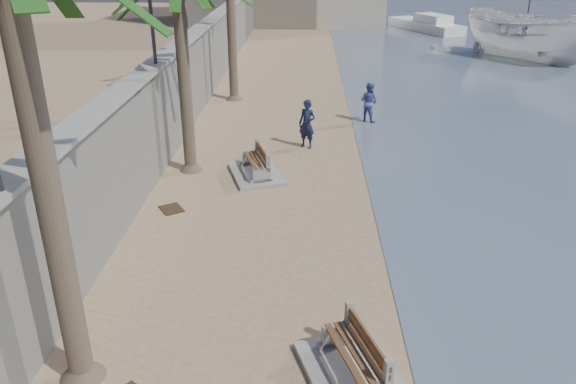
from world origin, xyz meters
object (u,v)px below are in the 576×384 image
object	(u,v)px
person_b	(369,100)
boat_cruiser	(532,33)
bench_near	(354,361)
sailboat_west	(526,26)
bench_far	(256,165)
person_a	(307,121)
yacht_far	(425,27)

from	to	relation	value
person_b	boat_cruiser	world-z (taller)	boat_cruiser
bench_near	sailboat_west	size ratio (longest dim) A/B	0.26
bench_near	boat_cruiser	size ratio (longest dim) A/B	0.62
bench_far	person_b	distance (m)	7.96
person_b	bench_far	bearing A→B (deg)	93.93
person_a	sailboat_west	size ratio (longest dim) A/B	0.21
bench_near	person_a	distance (m)	12.72
boat_cruiser	sailboat_west	xyz separation A→B (m)	(4.90, 14.44, -1.46)
sailboat_west	bench_far	bearing A→B (deg)	-121.12
sailboat_west	boat_cruiser	bearing A→B (deg)	-108.73
bench_near	sailboat_west	bearing A→B (deg)	67.37
bench_near	bench_far	distance (m)	10.03
person_a	sailboat_west	world-z (taller)	sailboat_west
bench_near	bench_far	size ratio (longest dim) A/B	1.03
bench_far	boat_cruiser	world-z (taller)	boat_cruiser
bench_near	sailboat_west	distance (m)	49.05
bench_far	person_b	world-z (taller)	person_b
person_a	person_b	size ratio (longest dim) A/B	1.12
person_b	sailboat_west	world-z (taller)	sailboat_west
yacht_far	person_a	bearing A→B (deg)	136.04
bench_near	person_b	world-z (taller)	person_b
person_a	boat_cruiser	bearing A→B (deg)	80.48
bench_far	boat_cruiser	bearing A→B (deg)	51.89
person_a	yacht_far	world-z (taller)	person_a
person_b	yacht_far	size ratio (longest dim) A/B	0.23
bench_near	yacht_far	distance (m)	45.59
person_a	boat_cruiser	size ratio (longest dim) A/B	0.49
person_a	sailboat_west	bearing A→B (deg)	88.57
bench_near	person_a	size ratio (longest dim) A/B	1.25
boat_cruiser	sailboat_west	distance (m)	15.32
person_b	sailboat_west	distance (m)	33.64
bench_near	bench_far	world-z (taller)	bench_near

